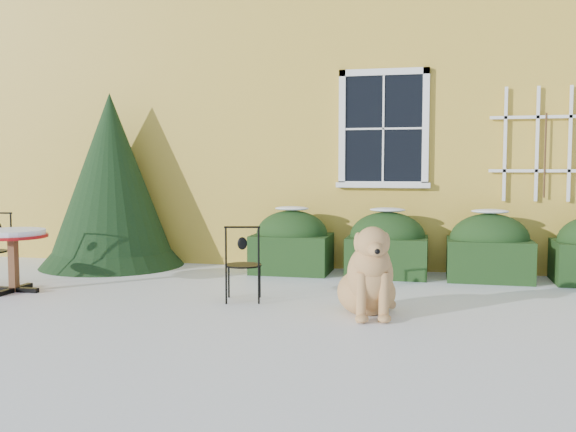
% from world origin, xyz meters
% --- Properties ---
extents(ground, '(80.00, 80.00, 0.00)m').
position_xyz_m(ground, '(0.00, 0.00, 0.00)').
color(ground, white).
rests_on(ground, ground).
extents(house, '(12.40, 8.40, 6.40)m').
position_xyz_m(house, '(0.00, 7.00, 3.22)').
color(house, yellow).
rests_on(house, ground).
extents(hedge_row, '(4.95, 0.80, 0.91)m').
position_xyz_m(hedge_row, '(1.65, 2.55, 0.40)').
color(hedge_row, black).
rests_on(hedge_row, ground).
extents(evergreen_shrub, '(2.08, 2.08, 2.52)m').
position_xyz_m(evergreen_shrub, '(-3.01, 2.55, 1.01)').
color(evergreen_shrub, black).
rests_on(evergreen_shrub, ground).
extents(bistro_table, '(0.78, 0.78, 0.73)m').
position_xyz_m(bistro_table, '(-3.15, 0.48, 0.60)').
color(bistro_table, black).
rests_on(bistro_table, ground).
extents(patio_chair_near, '(0.45, 0.44, 0.83)m').
position_xyz_m(patio_chair_near, '(-0.40, 0.56, 0.41)').
color(patio_chair_near, black).
rests_on(patio_chair_near, ground).
extents(dog, '(0.72, 1.03, 0.92)m').
position_xyz_m(dog, '(1.00, 0.16, 0.37)').
color(dog, tan).
rests_on(dog, ground).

